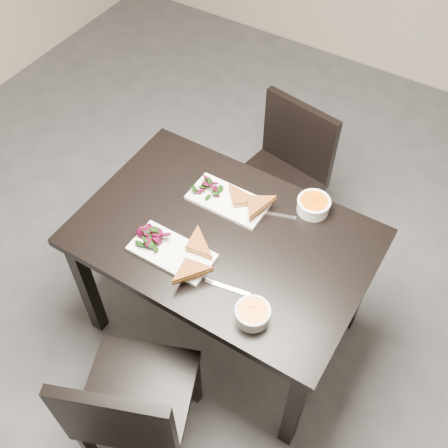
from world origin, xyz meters
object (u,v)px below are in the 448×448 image
(table, at_px, (224,249))
(plate_near, at_px, (172,252))
(chair_near, at_px, (131,408))
(plate_far, at_px, (228,201))
(soup_bowl_far, at_px, (314,205))
(chair_far, at_px, (283,171))
(soup_bowl_near, at_px, (253,313))

(table, bearing_deg, plate_near, -123.62)
(chair_near, xyz_separation_m, plate_near, (-0.15, 0.52, 0.27))
(plate_far, xyz_separation_m, soup_bowl_far, (0.33, 0.15, 0.03))
(table, height_order, chair_far, chair_far)
(chair_far, distance_m, soup_bowl_near, 1.07)
(plate_far, relative_size, soup_bowl_far, 2.38)
(plate_near, relative_size, soup_bowl_far, 2.36)
(chair_far, bearing_deg, soup_bowl_near, -60.26)
(table, xyz_separation_m, soup_bowl_far, (0.25, 0.31, 0.13))
(soup_bowl_far, bearing_deg, chair_near, -102.55)
(chair_far, height_order, plate_far, chair_far)
(soup_bowl_near, distance_m, plate_far, 0.57)
(chair_far, bearing_deg, table, -75.14)
(soup_bowl_near, xyz_separation_m, plate_far, (-0.37, 0.43, -0.03))
(soup_bowl_near, bearing_deg, soup_bowl_far, 93.69)
(plate_far, bearing_deg, soup_bowl_near, -49.62)
(chair_near, xyz_separation_m, plate_far, (-0.10, 0.87, 0.27))
(table, bearing_deg, chair_near, -88.03)
(chair_far, height_order, soup_bowl_near, chair_far)
(chair_far, relative_size, soup_bowl_far, 5.97)
(table, height_order, plate_near, plate_near)
(table, distance_m, chair_near, 0.73)
(table, distance_m, soup_bowl_near, 0.42)
(table, xyz_separation_m, chair_near, (0.02, -0.71, -0.17))
(table, distance_m, soup_bowl_far, 0.42)
(plate_near, bearing_deg, plate_far, 82.27)
(soup_bowl_near, xyz_separation_m, soup_bowl_far, (-0.04, 0.58, 0.00))
(chair_near, distance_m, chair_far, 1.40)
(plate_far, bearing_deg, plate_near, -97.73)
(plate_near, distance_m, plate_far, 0.35)
(plate_near, height_order, soup_bowl_near, soup_bowl_near)
(chair_near, relative_size, chair_far, 1.00)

